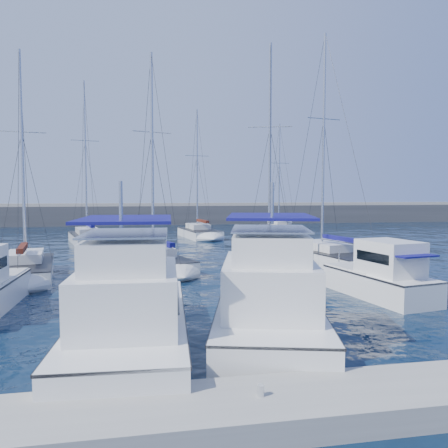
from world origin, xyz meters
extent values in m
plane|color=black|center=(0.00, 0.00, 0.00)|extent=(220.00, 220.00, 0.00)
cube|color=#424244|center=(0.00, 52.00, 1.00)|extent=(160.00, 6.00, 4.00)
cube|color=gray|center=(0.00, 52.00, 3.20)|extent=(160.00, 1.20, 0.50)
cube|color=gray|center=(0.00, -11.00, 0.30)|extent=(40.00, 2.20, 0.60)
cylinder|color=silver|center=(0.00, -11.00, 0.72)|extent=(0.16, 0.16, 0.25)
cube|color=silver|center=(-2.87, -5.81, 0.40)|extent=(3.83, 9.62, 1.60)
cube|color=#262628|center=(-2.87, -5.81, 1.15)|extent=(3.90, 9.62, 0.08)
cube|color=silver|center=(-2.94, -6.96, 2.00)|extent=(3.05, 4.53, 1.60)
cube|color=black|center=(-2.94, -6.96, 2.08)|extent=(3.06, 3.66, 0.45)
cube|color=silver|center=(-2.95, -7.16, 3.25)|extent=(2.42, 3.19, 0.90)
cube|color=#11105D|center=(-2.95, -7.16, 4.25)|extent=(2.72, 3.64, 0.08)
cube|color=silver|center=(1.85, -5.13, 0.40)|extent=(5.60, 10.03, 1.60)
cube|color=#262628|center=(1.85, -5.13, 1.15)|extent=(5.66, 10.05, 0.08)
cube|color=silver|center=(1.57, -6.26, 2.00)|extent=(3.88, 4.97, 1.60)
cube|color=black|center=(1.57, -6.26, 2.08)|extent=(3.72, 4.13, 0.45)
cube|color=silver|center=(1.52, -6.45, 3.25)|extent=(2.99, 3.55, 0.90)
cube|color=#11105D|center=(1.52, -6.45, 4.25)|extent=(3.38, 4.04, 0.08)
cube|color=silver|center=(8.66, -0.75, 0.40)|extent=(3.33, 6.22, 1.60)
cube|color=#262628|center=(8.66, -0.75, 1.15)|extent=(3.38, 6.23, 0.08)
cube|color=silver|center=(8.78, -1.46, 2.00)|extent=(2.43, 3.04, 1.60)
cube|color=black|center=(8.78, -1.46, 2.08)|extent=(2.38, 2.51, 0.45)
cube|color=#11105D|center=(8.97, -2.53, 2.30)|extent=(2.16, 2.10, 0.07)
cube|color=silver|center=(-9.39, 7.16, 0.30)|extent=(4.28, 8.02, 1.30)
cube|color=#262628|center=(-9.39, 7.16, 0.93)|extent=(4.34, 8.03, 0.06)
cube|color=silver|center=(-9.47, 7.63, 1.25)|extent=(2.50, 3.62, 0.55)
cylinder|color=silver|center=(-9.52, 7.91, 7.43)|extent=(0.18, 0.18, 11.95)
cylinder|color=silver|center=(-9.19, 6.03, 1.80)|extent=(0.78, 3.77, 0.12)
cube|color=#47180E|center=(-9.17, 5.94, 1.95)|extent=(0.94, 3.44, 0.28)
cube|color=silver|center=(-1.68, 7.97, 0.30)|extent=(4.89, 7.02, 1.30)
cube|color=#262628|center=(-1.68, 7.97, 0.93)|extent=(4.95, 7.04, 0.06)
cube|color=silver|center=(-1.82, 8.35, 1.25)|extent=(2.72, 3.28, 0.55)
cylinder|color=silver|center=(-1.90, 8.57, 7.65)|extent=(0.18, 0.18, 12.40)
cylinder|color=silver|center=(-1.36, 7.06, 1.80)|extent=(1.19, 3.06, 0.12)
cube|color=#11105D|center=(-1.33, 6.97, 1.95)|extent=(1.30, 2.84, 0.28)
cube|color=silver|center=(5.15, 6.00, 0.30)|extent=(5.59, 9.98, 1.30)
cube|color=#262628|center=(5.15, 6.00, 0.93)|extent=(5.65, 10.00, 0.06)
cube|color=silver|center=(5.31, 6.57, 1.25)|extent=(3.08, 4.55, 0.55)
cylinder|color=silver|center=(5.41, 6.91, 7.88)|extent=(0.18, 0.18, 12.87)
cylinder|color=silver|center=(4.75, 4.63, 1.80)|extent=(1.42, 4.60, 0.12)
cube|color=#47180E|center=(4.73, 4.53, 1.95)|extent=(1.51, 4.20, 0.28)
cube|color=silver|center=(10.31, 8.71, 0.30)|extent=(4.77, 9.28, 1.30)
cube|color=#262628|center=(10.31, 8.71, 0.93)|extent=(4.83, 9.29, 0.06)
cube|color=silver|center=(10.19, 9.25, 1.25)|extent=(2.71, 4.19, 0.55)
cylinder|color=silver|center=(10.12, 9.58, 8.79)|extent=(0.18, 0.18, 14.69)
cylinder|color=silver|center=(10.58, 7.41, 1.80)|extent=(1.03, 4.35, 0.12)
cube|color=#11105D|center=(10.60, 7.31, 1.95)|extent=(1.17, 3.97, 0.28)
cube|color=silver|center=(-7.98, 25.10, 0.30)|extent=(5.10, 9.30, 1.30)
cube|color=#262628|center=(-7.98, 25.10, 0.93)|extent=(5.16, 9.31, 0.06)
cube|color=silver|center=(-8.11, 25.64, 1.25)|extent=(2.85, 4.23, 0.55)
cylinder|color=silver|center=(-8.20, 25.96, 8.80)|extent=(0.18, 0.18, 14.71)
cylinder|color=silver|center=(-7.65, 23.82, 1.80)|extent=(1.21, 4.31, 0.12)
cube|color=#11105D|center=(-7.62, 23.72, 1.95)|extent=(1.33, 3.93, 0.28)
cube|color=silver|center=(3.65, 29.02, 0.30)|extent=(4.37, 8.40, 1.30)
cube|color=#262628|center=(3.65, 29.02, 0.93)|extent=(4.43, 8.41, 0.06)
cube|color=silver|center=(3.57, 29.51, 1.25)|extent=(2.56, 3.78, 0.55)
cylinder|color=silver|center=(3.52, 29.81, 7.97)|extent=(0.18, 0.18, 13.03)
cylinder|color=silver|center=(3.85, 27.83, 1.80)|extent=(0.78, 3.96, 0.12)
cube|color=#47180E|center=(3.86, 27.73, 1.95)|extent=(0.94, 3.61, 0.28)
cube|color=silver|center=(14.46, 32.65, 0.30)|extent=(3.57, 8.21, 1.30)
cube|color=#262628|center=(14.46, 32.65, 0.93)|extent=(3.63, 8.22, 0.06)
cube|color=silver|center=(14.43, 33.15, 1.25)|extent=(2.20, 3.64, 0.55)
cylinder|color=silver|center=(14.41, 33.45, 7.60)|extent=(0.18, 0.18, 12.30)
cylinder|color=silver|center=(14.55, 31.45, 1.80)|extent=(0.41, 4.01, 0.12)
cube|color=#11105D|center=(14.56, 31.35, 1.95)|extent=(0.61, 3.62, 0.28)
camera|label=1|loc=(-2.43, -19.88, 4.98)|focal=35.00mm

